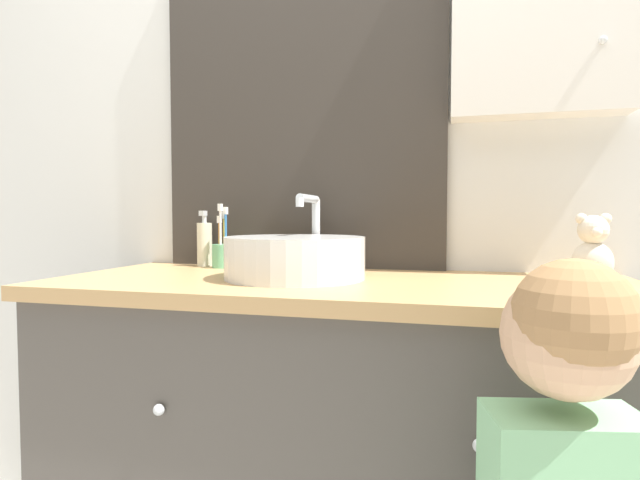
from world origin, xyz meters
TOP-DOWN VIEW (x-y plane):
  - wall_back at (0.02, 0.62)m, footprint 3.20×0.18m
  - vanity_counter at (0.00, 0.31)m, footprint 1.42×0.59m
  - sink_basin at (-0.11, 0.32)m, footprint 0.35×0.40m
  - toothbrush_holder at (-0.40, 0.50)m, footprint 0.06×0.06m
  - soap_dispenser at (-0.48, 0.54)m, footprint 0.05×0.05m
  - teddy_bear at (0.58, 0.39)m, footprint 0.09×0.08m

SIDE VIEW (x-z plane):
  - vanity_counter at x=0.00m, z-range 0.00..0.89m
  - toothbrush_holder at x=-0.40m, z-range 0.84..1.03m
  - sink_basin at x=-0.11m, z-range 0.84..1.05m
  - soap_dispenser at x=-0.48m, z-range 0.87..1.05m
  - teddy_bear at x=0.58m, z-range 0.88..1.05m
  - wall_back at x=0.02m, z-range 0.03..2.53m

